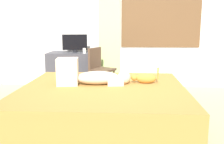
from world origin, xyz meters
The scene contains 10 objects.
ground_plane centered at (0.00, 0.00, 0.00)m, with size 16.00×16.00×0.00m, color tan.
back_wall_with_window centered at (0.02, 2.34, 1.45)m, with size 6.40×0.14×2.90m.
bed centered at (-0.14, 0.05, 0.26)m, with size 2.07×1.93×0.53m.
person_lying centered at (-0.32, 0.18, 0.64)m, with size 0.94×0.36×0.34m.
cat centered at (0.39, 0.28, 0.59)m, with size 0.36×0.11×0.21m.
desk centered at (-0.94, 1.94, 0.37)m, with size 0.90×0.56×0.74m.
tv_monitor centered at (-0.87, 1.94, 0.92)m, with size 0.48×0.10×0.35m.
cup centered at (-0.65, 1.79, 0.79)m, with size 0.06×0.06×0.10m, color white.
chair_by_desk centered at (-0.36, 1.64, 0.51)m, with size 0.51×0.51×0.86m.
curtain_left centered at (-0.21, 2.22, 1.24)m, with size 0.44×0.06×2.48m, color #ADCC75.
Camera 1 is at (0.15, -3.00, 1.29)m, focal length 40.98 mm.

